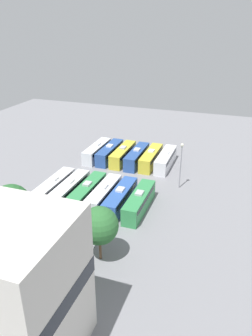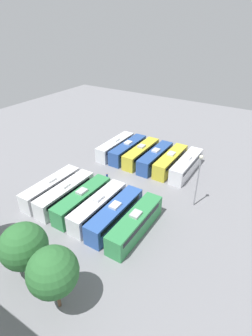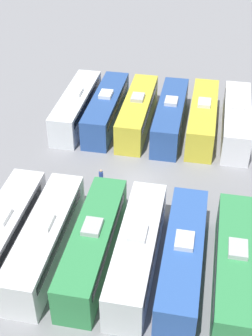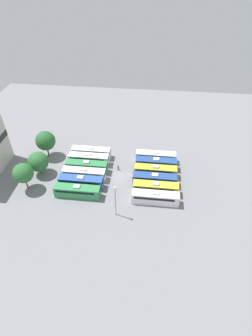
{
  "view_description": "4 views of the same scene",
  "coord_description": "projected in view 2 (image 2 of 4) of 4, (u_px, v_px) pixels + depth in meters",
  "views": [
    {
      "loc": [
        -21.5,
        54.3,
        28.89
      ],
      "look_at": [
        -1.77,
        -1.66,
        2.03
      ],
      "focal_mm": 35.0,
      "sensor_mm": 36.0,
      "label": 1
    },
    {
      "loc": [
        -21.23,
        32.83,
        25.79
      ],
      "look_at": [
        0.18,
        -1.16,
        2.59
      ],
      "focal_mm": 28.0,
      "sensor_mm": 36.0,
      "label": 2
    },
    {
      "loc": [
        -5.01,
        30.92,
        24.65
      ],
      "look_at": [
        0.89,
        0.59,
        1.93
      ],
      "focal_mm": 50.0,
      "sensor_mm": 36.0,
      "label": 3
    },
    {
      "loc": [
        -51.42,
        -7.39,
        46.96
      ],
      "look_at": [
        0.4,
        -1.63,
        3.03
      ],
      "focal_mm": 28.0,
      "sensor_mm": 36.0,
      "label": 4
    }
  ],
  "objects": [
    {
      "name": "bus_4",
      "position": [
        128.0,
        149.0,
        55.05
      ],
      "size": [
        2.52,
        11.2,
        3.38
      ],
      "color": "#284C93",
      "rests_on": "ground_plane"
    },
    {
      "name": "bus_0",
      "position": [
        186.0,
        165.0,
        49.2
      ],
      "size": [
        2.52,
        11.2,
        3.38
      ],
      "color": "silver",
      "rests_on": "ground_plane"
    },
    {
      "name": "ground_plane",
      "position": [
        123.0,
        184.0,
        46.75
      ],
      "size": [
        114.75,
        114.75,
        0.0
      ],
      "primitive_type": "plane",
      "color": "gray"
    },
    {
      "name": "bus_2",
      "position": [
        155.0,
        157.0,
        51.89
      ],
      "size": [
        2.52,
        11.2,
        3.38
      ],
      "color": "#284C93",
      "rests_on": "ground_plane"
    },
    {
      "name": "tree_0",
      "position": [
        53.0,
        272.0,
        24.43
      ],
      "size": [
        4.97,
        4.97,
        7.66
      ],
      "color": "brown",
      "rests_on": "ground_plane"
    },
    {
      "name": "bus_11",
      "position": [
        51.0,
        188.0,
        42.68
      ],
      "size": [
        2.52,
        11.2,
        3.38
      ],
      "color": "silver",
      "rests_on": "ground_plane"
    },
    {
      "name": "light_pole",
      "position": [
        199.0,
        173.0,
        38.47
      ],
      "size": [
        0.6,
        0.6,
        8.88
      ],
      "color": "gray",
      "rests_on": "ground_plane"
    },
    {
      "name": "bus_8",
      "position": [
        98.0,
        206.0,
        38.46
      ],
      "size": [
        2.52,
        11.2,
        3.38
      ],
      "color": "silver",
      "rests_on": "ground_plane"
    },
    {
      "name": "bus_3",
      "position": [
        141.0,
        153.0,
        53.52
      ],
      "size": [
        2.52,
        11.2,
        3.38
      ],
      "color": "gold",
      "rests_on": "ground_plane"
    },
    {
      "name": "bus_1",
      "position": [
        171.0,
        161.0,
        50.65
      ],
      "size": [
        2.52,
        11.2,
        3.38
      ],
      "color": "gold",
      "rests_on": "ground_plane"
    },
    {
      "name": "bus_7",
      "position": [
        115.0,
        214.0,
        36.96
      ],
      "size": [
        2.52,
        11.2,
        3.38
      ],
      "color": "#2D56A8",
      "rests_on": "ground_plane"
    },
    {
      "name": "bus_5",
      "position": [
        116.0,
        146.0,
        56.36
      ],
      "size": [
        2.52,
        11.2,
        3.38
      ],
      "color": "silver",
      "rests_on": "ground_plane"
    },
    {
      "name": "tree_1",
      "position": [
        24.0,
        246.0,
        28.68
      ],
      "size": [
        5.36,
        5.36,
        6.7
      ],
      "color": "brown",
      "rests_on": "ground_plane"
    },
    {
      "name": "bus_9",
      "position": [
        82.0,
        200.0,
        39.87
      ],
      "size": [
        2.52,
        11.2,
        3.38
      ],
      "color": "#338C4C",
      "rests_on": "ground_plane"
    },
    {
      "name": "bus_10",
      "position": [
        65.0,
        194.0,
        41.28
      ],
      "size": [
        2.52,
        11.2,
        3.38
      ],
      "color": "white",
      "rests_on": "ground_plane"
    },
    {
      "name": "worker_person",
      "position": [
        107.0,
        177.0,
        47.16
      ],
      "size": [
        0.36,
        0.36,
        1.62
      ],
      "color": "navy",
      "rests_on": "ground_plane"
    },
    {
      "name": "bus_6",
      "position": [
        135.0,
        223.0,
        35.35
      ],
      "size": [
        2.52,
        11.2,
        3.38
      ],
      "color": "#338C4C",
      "rests_on": "ground_plane"
    }
  ]
}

